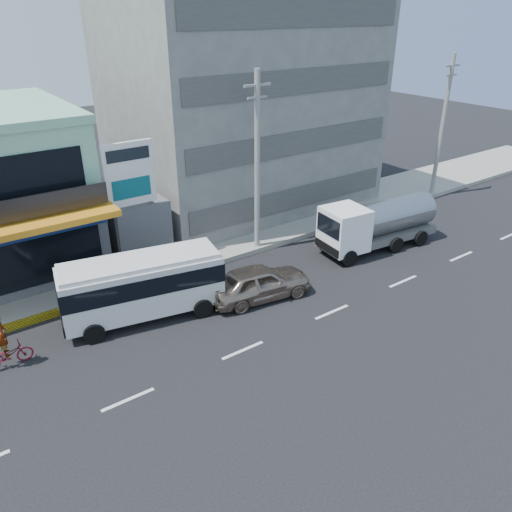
{
  "coord_description": "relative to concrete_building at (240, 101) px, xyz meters",
  "views": [
    {
      "loc": [
        -9.19,
        -13.92,
        12.72
      ],
      "look_at": [
        2.95,
        3.22,
        2.2
      ],
      "focal_mm": 35.0,
      "sensor_mm": 36.0,
      "label": 1
    }
  ],
  "objects": [
    {
      "name": "sidewalk",
      "position": [
        -5.0,
        -5.5,
        -6.85
      ],
      "size": [
        70.0,
        5.0,
        0.3
      ],
      "primitive_type": "cube",
      "color": "gray",
      "rests_on": "ground"
    },
    {
      "name": "ground",
      "position": [
        -10.0,
        -15.0,
        -7.0
      ],
      "size": [
        120.0,
        120.0,
        0.0
      ],
      "primitive_type": "plane",
      "color": "black",
      "rests_on": "ground"
    },
    {
      "name": "sedan",
      "position": [
        -7.0,
        -11.99,
        -6.14
      ],
      "size": [
        5.31,
        2.79,
        1.72
      ],
      "primitive_type": "imported",
      "rotation": [
        0.0,
        0.0,
        1.42
      ],
      "color": "gray",
      "rests_on": "ground"
    },
    {
      "name": "billboard",
      "position": [
        -10.5,
        -5.8,
        -2.07
      ],
      "size": [
        2.6,
        0.18,
        6.9
      ],
      "color": "gray",
      "rests_on": "ground"
    },
    {
      "name": "gap_structure",
      "position": [
        -10.0,
        -3.0,
        -5.25
      ],
      "size": [
        3.0,
        6.0,
        3.5
      ],
      "primitive_type": "cube",
      "color": "#434247",
      "rests_on": "ground"
    },
    {
      "name": "concrete_building",
      "position": [
        0.0,
        0.0,
        0.0
      ],
      "size": [
        16.0,
        12.0,
        14.0
      ],
      "primitive_type": "cube",
      "color": "gray",
      "rests_on": "ground"
    },
    {
      "name": "minibus",
      "position": [
        -12.2,
        -10.32,
        -5.24
      ],
      "size": [
        7.35,
        3.57,
        2.95
      ],
      "color": "silver",
      "rests_on": "ground"
    },
    {
      "name": "tanker_truck",
      "position": [
        1.68,
        -11.32,
        -5.44
      ],
      "size": [
        7.56,
        3.03,
        2.91
      ],
      "color": "white",
      "rests_on": "ground"
    },
    {
      "name": "utility_pole_far",
      "position": [
        12.0,
        -7.6,
        -1.85
      ],
      "size": [
        1.6,
        0.3,
        10.0
      ],
      "color": "#999993",
      "rests_on": "ground"
    },
    {
      "name": "motorcycle_rider",
      "position": [
        -18.07,
        -10.5,
        -6.2
      ],
      "size": [
        1.91,
        0.72,
        2.42
      ],
      "color": "maroon",
      "rests_on": "ground"
    },
    {
      "name": "satellite_dish",
      "position": [
        -10.0,
        -4.0,
        -3.42
      ],
      "size": [
        1.5,
        1.5,
        0.15
      ],
      "primitive_type": "cylinder",
      "color": "slate",
      "rests_on": "gap_structure"
    },
    {
      "name": "utility_pole_near",
      "position": [
        -4.0,
        -7.6,
        -1.85
      ],
      "size": [
        1.6,
        0.3,
        10.0
      ],
      "color": "#999993",
      "rests_on": "ground"
    }
  ]
}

